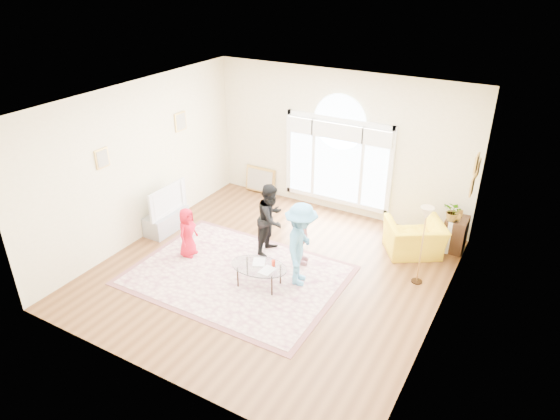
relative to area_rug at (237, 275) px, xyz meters
The scene contains 17 objects.
ground 0.63m from the area_rug, 40.21° to the left, with size 6.00×6.00×0.00m, color #563319.
room_shell 3.63m from the area_rug, 81.43° to the left, with size 6.00×6.00×6.00m.
area_rug is the anchor object (origin of this frame).
rug_border 0.00m from the area_rug, ahead, with size 3.80×2.80×0.01m, color brown.
tv_console 2.39m from the area_rug, 162.76° to the left, with size 0.45×1.00×0.42m, color #989AA0.
television 2.48m from the area_rug, 162.71° to the left, with size 0.17×1.09×0.63m.
coffee_table 0.66m from the area_rug, ahead, with size 1.10×0.78×0.54m.
armchair 3.53m from the area_rug, 42.27° to the left, with size 1.06×0.92×0.69m, color yellow.
side_cabinet 4.40m from the area_rug, 41.97° to the left, with size 0.40×0.50×0.70m, color black.
floor_lamp 3.52m from the area_rug, 26.20° to the left, with size 0.28×0.28×1.51m.
plant_pedestal 4.23m from the area_rug, 41.08° to the left, with size 0.20×0.20×0.70m, color white.
potted_plant 4.31m from the area_rug, 41.08° to the left, with size 0.36×0.31×0.40m, color #33722D.
leaning_picture 3.63m from the area_rug, 114.55° to the left, with size 0.80×0.05×0.62m, color tan.
child_red 1.31m from the area_rug, behind, with size 0.49×0.32×1.00m, color red.
child_black 1.28m from the area_rug, 82.96° to the left, with size 0.70×0.54×1.43m, color black.
child_pink 1.40m from the area_rug, 48.57° to the left, with size 0.69×0.29×1.18m, color #D4949E.
child_blue 1.42m from the area_rug, 18.95° to the left, with size 1.00×0.58×1.55m, color #4C93C2.
Camera 1 is at (4.00, -6.66, 5.27)m, focal length 32.00 mm.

